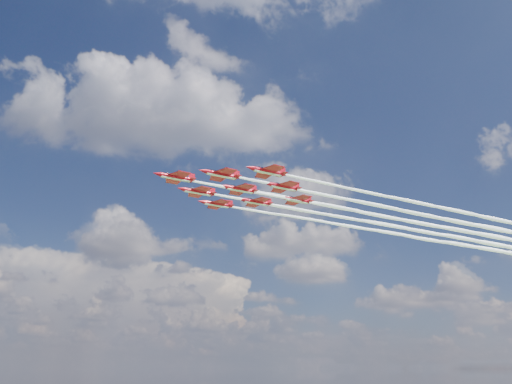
# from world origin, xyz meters

# --- Properties ---
(jet_lead) EXTENTS (138.45, 70.20, 2.75)m
(jet_lead) POSITION_xyz_m (53.59, 27.61, 73.94)
(jet_lead) COLOR #A60917
(jet_row2_port) EXTENTS (138.45, 70.20, 2.75)m
(jet_row2_port) POSITION_xyz_m (65.01, 25.01, 73.94)
(jet_row2_port) COLOR #A60917
(jet_row2_starb) EXTENTS (138.45, 70.20, 2.75)m
(jet_row2_starb) POSITION_xyz_m (58.56, 38.22, 73.94)
(jet_row2_starb) COLOR #A60917
(jet_row3_port) EXTENTS (138.45, 70.20, 2.75)m
(jet_row3_port) POSITION_xyz_m (76.44, 22.42, 73.94)
(jet_row3_port) COLOR #A60917
(jet_row3_centre) EXTENTS (138.45, 70.20, 2.75)m
(jet_row3_centre) POSITION_xyz_m (69.99, 35.63, 73.94)
(jet_row3_centre) COLOR #A60917
(jet_row3_starb) EXTENTS (138.45, 70.20, 2.75)m
(jet_row3_starb) POSITION_xyz_m (63.53, 48.84, 73.94)
(jet_row3_starb) COLOR #A60917
(jet_row4_port) EXTENTS (138.45, 70.20, 2.75)m
(jet_row4_port) POSITION_xyz_m (81.41, 33.03, 73.94)
(jet_row4_port) COLOR #A60917
(jet_row4_starb) EXTENTS (138.45, 70.20, 2.75)m
(jet_row4_starb) POSITION_xyz_m (74.96, 46.24, 73.94)
(jet_row4_starb) COLOR #A60917
(jet_tail) EXTENTS (138.45, 70.20, 2.75)m
(jet_tail) POSITION_xyz_m (86.38, 43.64, 73.94)
(jet_tail) COLOR #A60917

